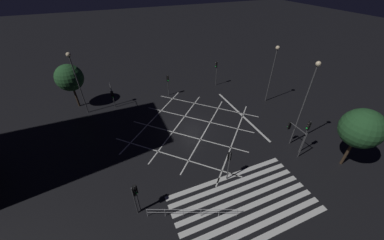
{
  "coord_description": "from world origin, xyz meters",
  "views": [
    {
      "loc": [
        -8.68,
        -20.71,
        17.52
      ],
      "look_at": [
        0.0,
        0.0,
        1.16
      ],
      "focal_mm": 20.0,
      "sensor_mm": 36.0,
      "label": 1
    }
  ],
  "objects_px": {
    "street_lamp_east": "(308,93)",
    "street_lamp_far": "(74,70)",
    "traffic_light_se_main": "(307,131)",
    "street_tree_near": "(69,78)",
    "traffic_light_se_cross": "(295,132)",
    "street_lamp_west": "(274,62)",
    "traffic_light_nw_cross": "(112,94)",
    "street_tree_far": "(362,128)",
    "traffic_light_ne_main": "(216,69)",
    "traffic_light_median_north": "(168,81)",
    "traffic_light_sw_cross": "(136,193)",
    "traffic_light_median_south": "(229,160)",
    "traffic_light_sw_main": "(135,195)"
  },
  "relations": [
    {
      "from": "traffic_light_se_main",
      "to": "traffic_light_median_north",
      "type": "bearing_deg",
      "value": -62.35
    },
    {
      "from": "traffic_light_se_cross",
      "to": "street_lamp_west",
      "type": "distance_m",
      "value": 11.58
    },
    {
      "from": "traffic_light_se_main",
      "to": "traffic_light_se_cross",
      "type": "xyz_separation_m",
      "value": [
        -0.56,
        0.87,
        -0.62
      ]
    },
    {
      "from": "traffic_light_ne_main",
      "to": "traffic_light_median_north",
      "type": "bearing_deg",
      "value": 1.92
    },
    {
      "from": "street_lamp_far",
      "to": "traffic_light_median_south",
      "type": "bearing_deg",
      "value": -55.25
    },
    {
      "from": "traffic_light_median_north",
      "to": "street_tree_far",
      "type": "distance_m",
      "value": 25.16
    },
    {
      "from": "traffic_light_median_south",
      "to": "traffic_light_median_north",
      "type": "bearing_deg",
      "value": 0.47
    },
    {
      "from": "traffic_light_nw_cross",
      "to": "street_tree_far",
      "type": "relative_size",
      "value": 0.59
    },
    {
      "from": "traffic_light_sw_cross",
      "to": "street_tree_near",
      "type": "xyz_separation_m",
      "value": [
        -5.06,
        20.7,
        2.26
      ]
    },
    {
      "from": "traffic_light_ne_main",
      "to": "traffic_light_nw_cross",
      "type": "xyz_separation_m",
      "value": [
        -17.41,
        -2.04,
        -0.11
      ]
    },
    {
      "from": "traffic_light_ne_main",
      "to": "traffic_light_nw_cross",
      "type": "relative_size",
      "value": 1.07
    },
    {
      "from": "traffic_light_se_main",
      "to": "street_lamp_far",
      "type": "xyz_separation_m",
      "value": [
        -22.17,
        18.2,
        3.46
      ]
    },
    {
      "from": "traffic_light_se_main",
      "to": "street_lamp_east",
      "type": "height_order",
      "value": "street_lamp_east"
    },
    {
      "from": "traffic_light_se_main",
      "to": "street_tree_far",
      "type": "bearing_deg",
      "value": 133.65
    },
    {
      "from": "traffic_light_sw_main",
      "to": "street_lamp_west",
      "type": "height_order",
      "value": "street_lamp_west"
    },
    {
      "from": "traffic_light_sw_cross",
      "to": "street_lamp_far",
      "type": "xyz_separation_m",
      "value": [
        -3.88,
        18.26,
        4.17
      ]
    },
    {
      "from": "street_lamp_east",
      "to": "traffic_light_median_north",
      "type": "bearing_deg",
      "value": 120.31
    },
    {
      "from": "traffic_light_se_cross",
      "to": "street_tree_near",
      "type": "relative_size",
      "value": 0.52
    },
    {
      "from": "traffic_light_se_main",
      "to": "street_lamp_far",
      "type": "bearing_deg",
      "value": -39.38
    },
    {
      "from": "street_lamp_east",
      "to": "street_lamp_far",
      "type": "distance_m",
      "value": 27.88
    },
    {
      "from": "traffic_light_se_main",
      "to": "traffic_light_median_north",
      "type": "xyz_separation_m",
      "value": [
        -9.68,
        18.48,
        -0.61
      ]
    },
    {
      "from": "traffic_light_sw_main",
      "to": "traffic_light_sw_cross",
      "type": "relative_size",
      "value": 1.04
    },
    {
      "from": "traffic_light_median_south",
      "to": "street_tree_near",
      "type": "distance_m",
      "value": 24.94
    },
    {
      "from": "traffic_light_sw_main",
      "to": "traffic_light_median_north",
      "type": "distance_m",
      "value": 20.72
    },
    {
      "from": "street_lamp_east",
      "to": "street_lamp_west",
      "type": "distance_m",
      "value": 10.02
    },
    {
      "from": "traffic_light_median_south",
      "to": "traffic_light_se_cross",
      "type": "xyz_separation_m",
      "value": [
        8.97,
        0.89,
        -0.09
      ]
    },
    {
      "from": "traffic_light_se_cross",
      "to": "traffic_light_nw_cross",
      "type": "distance_m",
      "value": 23.81
    },
    {
      "from": "traffic_light_se_cross",
      "to": "traffic_light_se_main",
      "type": "bearing_deg",
      "value": -147.44
    },
    {
      "from": "traffic_light_sw_cross",
      "to": "street_tree_far",
      "type": "height_order",
      "value": "street_tree_far"
    },
    {
      "from": "traffic_light_sw_cross",
      "to": "street_lamp_west",
      "type": "relative_size",
      "value": 0.39
    },
    {
      "from": "street_tree_far",
      "to": "traffic_light_median_south",
      "type": "bearing_deg",
      "value": 166.04
    },
    {
      "from": "street_lamp_east",
      "to": "street_lamp_far",
      "type": "bearing_deg",
      "value": 143.37
    },
    {
      "from": "traffic_light_ne_main",
      "to": "street_lamp_west",
      "type": "distance_m",
      "value": 9.81
    },
    {
      "from": "traffic_light_se_cross",
      "to": "street_tree_near",
      "type": "height_order",
      "value": "street_tree_near"
    },
    {
      "from": "traffic_light_se_main",
      "to": "traffic_light_sw_main",
      "type": "xyz_separation_m",
      "value": [
        -18.45,
        -0.29,
        -0.63
      ]
    },
    {
      "from": "traffic_light_ne_main",
      "to": "traffic_light_se_cross",
      "type": "bearing_deg",
      "value": 91.1
    },
    {
      "from": "traffic_light_sw_cross",
      "to": "street_tree_far",
      "type": "xyz_separation_m",
      "value": [
        21.28,
        -3.07,
        2.46
      ]
    },
    {
      "from": "traffic_light_median_south",
      "to": "street_tree_far",
      "type": "height_order",
      "value": "street_tree_far"
    },
    {
      "from": "traffic_light_median_south",
      "to": "street_tree_far",
      "type": "xyz_separation_m",
      "value": [
        12.52,
        -3.11,
        2.27
      ]
    },
    {
      "from": "traffic_light_ne_main",
      "to": "street_lamp_east",
      "type": "distance_m",
      "value": 17.66
    },
    {
      "from": "traffic_light_sw_main",
      "to": "street_lamp_west",
      "type": "relative_size",
      "value": 0.4
    },
    {
      "from": "street_lamp_far",
      "to": "traffic_light_se_cross",
      "type": "bearing_deg",
      "value": -38.72
    },
    {
      "from": "traffic_light_ne_main",
      "to": "street_tree_far",
      "type": "xyz_separation_m",
      "value": [
        3.89,
        -21.9,
        1.75
      ]
    },
    {
      "from": "traffic_light_sw_cross",
      "to": "street_lamp_east",
      "type": "xyz_separation_m",
      "value": [
        18.5,
        1.63,
        4.53
      ]
    },
    {
      "from": "traffic_light_sw_main",
      "to": "traffic_light_nw_cross",
      "type": "bearing_deg",
      "value": 89.53
    },
    {
      "from": "traffic_light_nw_cross",
      "to": "street_lamp_far",
      "type": "distance_m",
      "value": 5.46
    },
    {
      "from": "traffic_light_ne_main",
      "to": "street_lamp_west",
      "type": "relative_size",
      "value": 0.5
    },
    {
      "from": "traffic_light_sw_main",
      "to": "traffic_light_median_north",
      "type": "xyz_separation_m",
      "value": [
        8.77,
        18.78,
        0.02
      ]
    },
    {
      "from": "street_lamp_east",
      "to": "street_tree_near",
      "type": "xyz_separation_m",
      "value": [
        -23.56,
        19.08,
        -2.26
      ]
    },
    {
      "from": "street_lamp_west",
      "to": "street_tree_near",
      "type": "xyz_separation_m",
      "value": [
        -27.26,
        9.79,
        -1.66
      ]
    }
  ]
}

